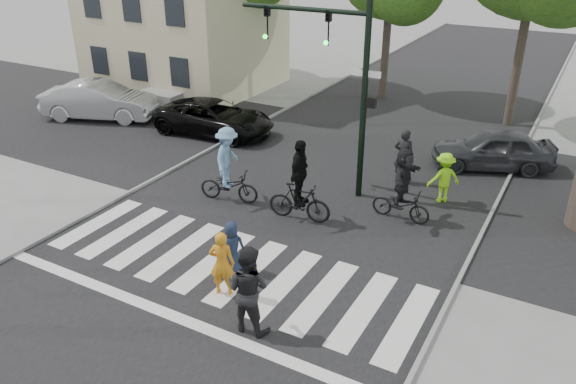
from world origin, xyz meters
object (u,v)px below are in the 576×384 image
at_px(cyclist_left, 228,170).
at_px(cyclist_mid, 300,188).
at_px(traffic_signal, 338,66).
at_px(pedestrian_woman, 222,263).
at_px(pedestrian_adult, 248,289).
at_px(cyclist_right, 402,189).
at_px(car_grey, 493,149).
at_px(pedestrian_child, 232,247).
at_px(car_silver, 100,101).
at_px(car_suv, 214,118).

xyz_separation_m(cyclist_left, cyclist_mid, (2.41, -0.03, -0.03)).
xyz_separation_m(traffic_signal, pedestrian_woman, (0.13, -6.17, -3.11)).
height_order(pedestrian_adult, cyclist_mid, cyclist_mid).
bearing_deg(cyclist_right, pedestrian_woman, -113.55).
relative_size(cyclist_right, car_grey, 0.53).
height_order(pedestrian_adult, cyclist_left, cyclist_left).
relative_size(pedestrian_child, cyclist_left, 0.56).
bearing_deg(car_silver, pedestrian_woman, -144.59).
distance_m(pedestrian_adult, car_silver, 15.57).
xyz_separation_m(cyclist_left, cyclist_right, (4.90, 1.38, -0.05)).
bearing_deg(cyclist_right, pedestrian_child, -120.75).
height_order(cyclist_mid, cyclist_right, cyclist_mid).
bearing_deg(car_grey, car_silver, -103.39).
bearing_deg(pedestrian_adult, cyclist_mid, -76.20).
distance_m(pedestrian_adult, cyclist_right, 6.20).
bearing_deg(car_silver, car_suv, -102.78).
xyz_separation_m(cyclist_right, car_suv, (-8.79, 3.26, -0.28)).
relative_size(pedestrian_adult, cyclist_right, 0.91).
relative_size(cyclist_left, cyclist_right, 1.09).
height_order(pedestrian_child, car_silver, car_silver).
bearing_deg(pedestrian_woman, car_silver, -55.48).
xyz_separation_m(pedestrian_child, pedestrian_adult, (1.50, -1.61, 0.32)).
bearing_deg(car_silver, pedestrian_adult, -144.51).
distance_m(pedestrian_woman, car_grey, 11.08).
bearing_deg(pedestrian_woman, pedestrian_child, -91.00).
bearing_deg(car_silver, pedestrian_child, -142.29).
height_order(cyclist_right, car_grey, cyclist_right).
relative_size(cyclist_left, cyclist_mid, 0.98).
distance_m(pedestrian_woman, cyclist_left, 4.73).
relative_size(pedestrian_child, cyclist_right, 0.61).
xyz_separation_m(cyclist_mid, car_silver, (-11.69, 3.88, -0.18)).
bearing_deg(traffic_signal, car_suv, 158.99).
distance_m(cyclist_left, cyclist_mid, 2.41).
height_order(traffic_signal, car_silver, traffic_signal).
height_order(cyclist_mid, car_grey, cyclist_mid).
distance_m(cyclist_right, car_suv, 9.38).
distance_m(pedestrian_child, cyclist_mid, 3.08).
xyz_separation_m(pedestrian_woman, car_silver, (-11.85, 7.81, 0.00)).
bearing_deg(cyclist_right, traffic_signal, 161.40).
relative_size(pedestrian_child, car_silver, 0.27).
bearing_deg(cyclist_left, traffic_signal, 42.19).
xyz_separation_m(traffic_signal, car_grey, (3.95, 4.23, -3.22)).
relative_size(pedestrian_child, cyclist_mid, 0.55).
height_order(pedestrian_adult, cyclist_right, cyclist_right).
xyz_separation_m(cyclist_left, car_silver, (-9.28, 3.84, -0.21)).
xyz_separation_m(pedestrian_adult, cyclist_mid, (-1.32, 4.67, 0.01)).
relative_size(pedestrian_adult, car_silver, 0.40).
height_order(traffic_signal, pedestrian_woman, traffic_signal).
height_order(traffic_signal, cyclist_mid, traffic_signal).
distance_m(traffic_signal, pedestrian_adult, 7.62).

